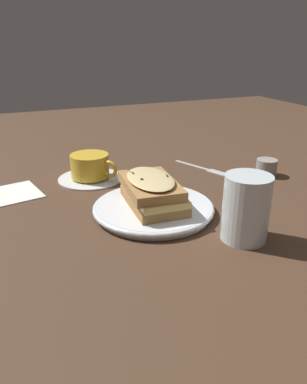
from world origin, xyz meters
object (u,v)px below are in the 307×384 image
object	(u,v)px
napkin	(5,195)
sandwich	(152,191)
dinner_plate	(154,208)
fork	(209,170)
condiment_pot	(266,167)
teacup_with_saucer	(91,169)
water_glass	(246,208)

from	to	relation	value
napkin	sandwich	bearing A→B (deg)	-38.13
napkin	dinner_plate	bearing A→B (deg)	-38.06
fork	condiment_pot	xyz separation A→B (m)	(0.11, -0.09, 0.02)
sandwich	condiment_pot	xyz separation A→B (m)	(0.34, 0.09, -0.03)
sandwich	dinner_plate	bearing A→B (deg)	-30.18
fork	condiment_pot	world-z (taller)	condiment_pot
sandwich	teacup_with_saucer	xyz separation A→B (m)	(-0.06, 0.23, -0.02)
teacup_with_saucer	condiment_pot	world-z (taller)	teacup_with_saucer
teacup_with_saucer	water_glass	bearing A→B (deg)	-15.44
water_glass	fork	distance (m)	0.35
dinner_plate	teacup_with_saucer	distance (m)	0.24
dinner_plate	napkin	world-z (taller)	dinner_plate
dinner_plate	sandwich	distance (m)	0.04
napkin	condiment_pot	world-z (taller)	condiment_pot
water_glass	napkin	bearing A→B (deg)	135.58
teacup_with_saucer	fork	distance (m)	0.30
water_glass	condiment_pot	bearing A→B (deg)	45.21
teacup_with_saucer	condiment_pot	distance (m)	0.43
fork	napkin	distance (m)	0.49
sandwich	napkin	size ratio (longest dim) A/B	1.15
water_glass	napkin	world-z (taller)	water_glass
teacup_with_saucer	napkin	distance (m)	0.20
dinner_plate	fork	world-z (taller)	dinner_plate
teacup_with_saucer	napkin	world-z (taller)	teacup_with_saucer
fork	condiment_pot	size ratio (longest dim) A/B	3.40
dinner_plate	fork	distance (m)	0.29
napkin	condiment_pot	bearing A→B (deg)	-10.74
water_glass	fork	xyz separation A→B (m)	(0.13, 0.33, -0.05)
fork	condiment_pot	bearing A→B (deg)	120.01
condiment_pot	fork	bearing A→B (deg)	142.29
fork	sandwich	bearing A→B (deg)	14.71
dinner_plate	sandwich	bearing A→B (deg)	149.82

